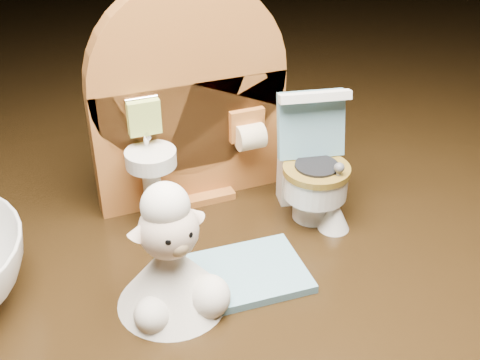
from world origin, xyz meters
name	(u,v)px	position (x,y,z in m)	size (l,w,h in m)	color
backdrop_panel	(189,109)	(0.00, 0.06, 0.07)	(0.13, 0.05, 0.15)	#A96129
toy_toilet	(311,170)	(0.07, 0.02, 0.03)	(0.05, 0.06, 0.09)	white
bath_mat	(250,273)	(0.00, -0.03, 0.00)	(0.06, 0.05, 0.00)	#669AAE
toilet_brush	(335,212)	(0.07, -0.01, 0.01)	(0.02, 0.02, 0.05)	white
plush_lamb	(172,265)	(-0.04, -0.04, 0.03)	(0.06, 0.06, 0.08)	white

